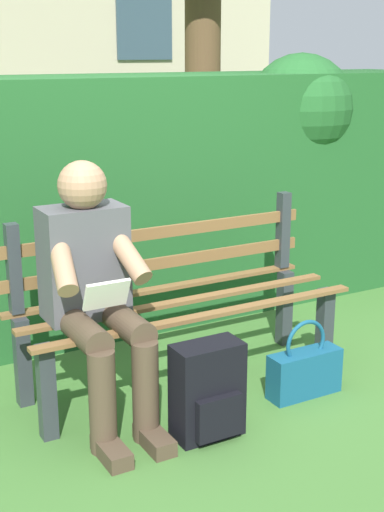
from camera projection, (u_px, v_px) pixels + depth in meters
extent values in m
plane|color=#3D6B2D|center=(183.00, 383.00, 3.69)|extent=(60.00, 60.00, 0.00)
cube|color=#2D3338|center=(325.00, 328.00, 3.84)|extent=(0.07, 0.07, 0.44)
cube|color=#2D3338|center=(47.00, 392.00, 3.12)|extent=(0.07, 0.07, 0.44)
cube|color=#2D3338|center=(284.00, 308.00, 4.15)|extent=(0.07, 0.07, 0.44)
cube|color=#2D3338|center=(23.00, 362.00, 3.42)|extent=(0.07, 0.07, 0.44)
cube|color=brown|center=(161.00, 289.00, 3.76)|extent=(1.70, 0.06, 0.02)
cube|color=brown|center=(182.00, 301.00, 3.57)|extent=(1.70, 0.06, 0.02)
cube|color=brown|center=(206.00, 316.00, 3.38)|extent=(1.70, 0.06, 0.02)
cube|color=#2D3338|center=(283.00, 230.00, 4.05)|extent=(0.06, 0.06, 0.43)
cube|color=#2D3338|center=(14.00, 269.00, 3.33)|extent=(0.06, 0.06, 0.43)
cube|color=brown|center=(162.00, 263.00, 3.72)|extent=(1.70, 0.02, 0.06)
cube|color=brown|center=(161.00, 232.00, 3.67)|extent=(1.70, 0.02, 0.06)
cube|color=#4C4C51|center=(84.00, 262.00, 3.28)|extent=(0.38, 0.22, 0.52)
sphere|color=#A57A5B|center=(82.00, 185.00, 3.16)|extent=(0.22, 0.22, 0.22)
cylinder|color=#473828|center=(124.00, 322.00, 3.22)|extent=(0.13, 0.42, 0.13)
cylinder|color=#473828|center=(82.00, 330.00, 3.12)|extent=(0.13, 0.42, 0.13)
cylinder|color=#473828|center=(146.00, 391.00, 3.11)|extent=(0.12, 0.12, 0.46)
cylinder|color=#473828|center=(103.00, 402.00, 3.01)|extent=(0.12, 0.12, 0.46)
cube|color=#473828|center=(154.00, 440.00, 3.09)|extent=(0.10, 0.24, 0.07)
cube|color=#473828|center=(111.00, 452.00, 3.00)|extent=(0.10, 0.24, 0.07)
cylinder|color=#A57A5B|center=(126.00, 252.00, 3.22)|extent=(0.14, 0.32, 0.26)
cylinder|color=#A57A5B|center=(62.00, 262.00, 3.07)|extent=(0.14, 0.32, 0.26)
cube|color=white|center=(107.00, 295.00, 3.08)|extent=(0.20, 0.07, 0.13)
cube|color=#1E5123|center=(74.00, 206.00, 4.31)|extent=(5.25, 0.79, 1.51)
sphere|color=#1E5123|center=(300.00, 107.00, 4.80)|extent=(0.71, 0.71, 0.71)
cylinder|color=brown|center=(203.00, 66.00, 6.71)|extent=(0.34, 0.34, 3.01)
cube|color=#334756|center=(144.00, 18.00, 10.64)|extent=(0.90, 0.04, 1.20)
cube|color=black|center=(207.00, 390.00, 3.15)|extent=(0.31, 0.16, 0.43)
cube|color=black|center=(219.00, 418.00, 3.09)|extent=(0.22, 0.04, 0.19)
cylinder|color=black|center=(214.00, 373.00, 3.27)|extent=(0.04, 0.04, 0.26)
cylinder|color=black|center=(178.00, 382.00, 3.18)|extent=(0.04, 0.04, 0.26)
cube|color=navy|center=(304.00, 373.00, 3.54)|extent=(0.38, 0.12, 0.23)
torus|color=navy|center=(306.00, 343.00, 3.50)|extent=(0.23, 0.02, 0.23)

